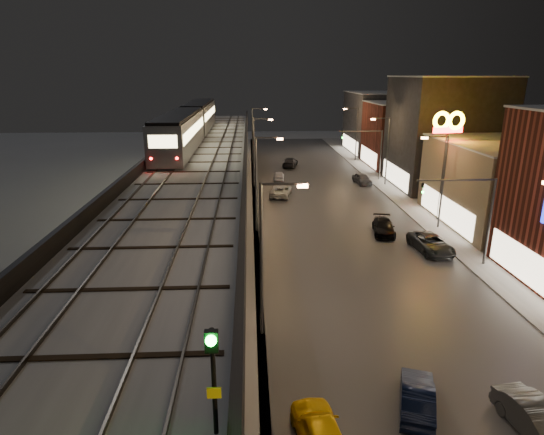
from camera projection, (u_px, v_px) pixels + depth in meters
name	position (u px, v px, depth m)	size (l,w,h in m)	color
road_surface	(334.00, 217.00, 47.66)	(17.00, 120.00, 0.06)	#46474D
sidewalk_right	(427.00, 215.00, 48.12)	(4.00, 120.00, 0.14)	#9FA1A8
under_viaduct_pavement	(205.00, 219.00, 47.02)	(11.00, 120.00, 0.06)	#9FA1A8
elevated_viaduct	(199.00, 172.00, 42.32)	(9.00, 100.00, 6.30)	black
viaduct_trackbed	(199.00, 164.00, 42.21)	(8.40, 100.00, 0.32)	#B2B7C1
viaduct_parapet_streetside	(245.00, 159.00, 42.31)	(0.30, 100.00, 1.10)	black
viaduct_parapet_far	(151.00, 159.00, 41.89)	(0.30, 100.00, 1.10)	black
building_c	(508.00, 184.00, 44.36)	(12.20, 15.20, 8.16)	#776954
building_d	(444.00, 133.00, 58.69)	(12.20, 13.20, 14.16)	#222227
building_e	(407.00, 135.00, 72.62)	(12.20, 12.20, 10.16)	maroon
building_f	(383.00, 123.00, 85.80)	(12.20, 16.20, 11.16)	#333337
streetlight_left_1	(266.00, 250.00, 24.76)	(2.57, 0.28, 9.00)	#38383A
streetlight_left_2	(259.00, 178.00, 41.90)	(2.57, 0.28, 9.00)	#38383A
streetlight_right_2	(441.00, 176.00, 42.71)	(2.56, 0.28, 9.00)	#38383A
streetlight_left_3	(256.00, 148.00, 59.04)	(2.57, 0.28, 9.00)	#38383A
streetlight_right_3	(386.00, 147.00, 59.85)	(2.56, 0.28, 9.00)	#38383A
streetlight_left_4	(254.00, 131.00, 76.18)	(2.57, 0.28, 9.00)	#38383A
streetlight_right_4	(355.00, 130.00, 76.99)	(2.56, 0.28, 9.00)	#38383A
traffic_light_rig_a	(476.00, 211.00, 34.32)	(6.10, 0.34, 7.00)	#38383A
traffic_light_rig_b	(373.00, 149.00, 62.89)	(6.10, 0.34, 7.00)	#38383A
subway_train	(191.00, 123.00, 56.90)	(3.24, 39.60, 3.88)	gray
rail_signal	(213.00, 363.00, 9.62)	(0.31, 0.41, 2.71)	black
car_taxi	(321.00, 435.00, 17.97)	(1.78, 4.41, 1.50)	yellow
car_near_white	(417.00, 398.00, 20.14)	(1.41, 4.05, 1.33)	black
car_mid_silver	(281.00, 191.00, 55.54)	(2.34, 5.07, 1.41)	silver
car_mid_dark	(290.00, 163.00, 73.18)	(2.02, 4.98, 1.44)	black
car_far_white	(279.00, 176.00, 64.07)	(1.46, 3.62, 1.23)	white
car_onc_silver	(538.00, 423.00, 18.64)	(1.48, 4.25, 1.40)	#36393F
car_onc_dark	(431.00, 244.00, 38.17)	(2.38, 5.17, 1.44)	#35393F
car_onc_white	(384.00, 227.00, 42.45)	(1.87, 4.61, 1.34)	black
car_onc_red	(362.00, 179.00, 61.68)	(1.71, 4.24, 1.45)	#515561
sign_mcdonalds	(448.00, 131.00, 44.01)	(3.27, 0.70, 10.98)	#38383A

